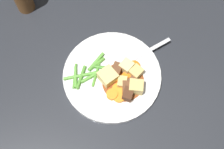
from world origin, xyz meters
TOP-DOWN VIEW (x-y plane):
  - ground_plane at (0.00, 0.00)m, footprint 3.00×3.00m
  - dinner_plate at (0.00, 0.00)m, footprint 0.25×0.25m
  - stew_sauce at (0.03, -0.01)m, footprint 0.11×0.11m
  - carrot_slice_0 at (0.02, -0.05)m, footprint 0.03×0.03m
  - carrot_slice_1 at (0.05, 0.04)m, footprint 0.04×0.04m
  - carrot_slice_2 at (0.01, -0.01)m, footprint 0.04×0.04m
  - carrot_slice_3 at (0.03, -0.05)m, footprint 0.04×0.04m
  - carrot_slice_4 at (0.04, 0.00)m, footprint 0.03×0.03m
  - carrot_slice_5 at (0.03, -0.04)m, footprint 0.05×0.05m
  - potato_chunk_0 at (0.03, 0.03)m, footprint 0.04×0.04m
  - potato_chunk_1 at (0.03, -0.02)m, footprint 0.03×0.03m
  - potato_chunk_2 at (0.06, 0.02)m, footprint 0.04×0.04m
  - potato_chunk_3 at (-0.01, -0.01)m, footprint 0.06×0.06m
  - potato_chunk_4 at (0.07, -0.02)m, footprint 0.04×0.04m
  - meat_chunk_0 at (0.06, -0.01)m, footprint 0.03×0.03m
  - meat_chunk_1 at (0.05, -0.04)m, footprint 0.02×0.03m
  - meat_chunk_2 at (0.01, 0.01)m, footprint 0.02×0.03m
  - meat_chunk_3 at (0.05, -0.03)m, footprint 0.03×0.04m
  - green_bean_0 at (-0.05, -0.02)m, footprint 0.05×0.06m
  - green_bean_1 at (-0.05, 0.02)m, footprint 0.03×0.05m
  - green_bean_2 at (-0.07, -0.03)m, footprint 0.01×0.07m
  - green_bean_3 at (-0.02, 0.01)m, footprint 0.05×0.02m
  - green_bean_4 at (-0.09, -0.03)m, footprint 0.03×0.05m
  - green_bean_5 at (-0.08, -0.03)m, footprint 0.08×0.05m
  - green_bean_6 at (-0.04, -0.01)m, footprint 0.01×0.07m
  - green_bean_7 at (-0.05, 0.02)m, footprint 0.03×0.06m
  - green_bean_8 at (-0.09, -0.03)m, footprint 0.02×0.07m
  - fork at (0.06, 0.07)m, footprint 0.13×0.14m

SIDE VIEW (x-z plane):
  - ground_plane at x=0.00m, z-range 0.00..0.00m
  - dinner_plate at x=0.00m, z-range 0.00..0.01m
  - stew_sauce at x=0.03m, z-range 0.01..0.02m
  - fork at x=0.06m, z-range 0.01..0.02m
  - green_bean_6 at x=-0.04m, z-range 0.01..0.02m
  - green_bean_8 at x=-0.09m, z-range 0.01..0.02m
  - green_bean_4 at x=-0.09m, z-range 0.01..0.02m
  - green_bean_5 at x=-0.08m, z-range 0.01..0.02m
  - green_bean_0 at x=-0.05m, z-range 0.01..0.02m
  - green_bean_1 at x=-0.05m, z-range 0.01..0.02m
  - green_bean_2 at x=-0.07m, z-range 0.01..0.02m
  - carrot_slice_5 at x=0.03m, z-range 0.01..0.02m
  - carrot_slice_3 at x=0.03m, z-range 0.01..0.02m
  - green_bean_3 at x=-0.02m, z-range 0.01..0.02m
  - green_bean_7 at x=-0.05m, z-range 0.01..0.02m
  - carrot_slice_1 at x=0.05m, z-range 0.01..0.02m
  - carrot_slice_2 at x=0.01m, z-range 0.01..0.02m
  - carrot_slice_4 at x=0.04m, z-range 0.01..0.03m
  - carrot_slice_0 at x=0.02m, z-range 0.01..0.03m
  - meat_chunk_0 at x=0.06m, z-range 0.01..0.04m
  - potato_chunk_1 at x=0.03m, z-range 0.01..0.04m
  - meat_chunk_3 at x=0.05m, z-range 0.01..0.04m
  - meat_chunk_1 at x=0.05m, z-range 0.01..0.04m
  - meat_chunk_2 at x=0.01m, z-range 0.01..0.04m
  - potato_chunk_2 at x=0.06m, z-range 0.01..0.04m
  - potato_chunk_0 at x=0.03m, z-range 0.01..0.04m
  - potato_chunk_4 at x=0.07m, z-range 0.01..0.04m
  - potato_chunk_3 at x=-0.01m, z-range 0.01..0.05m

